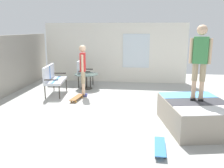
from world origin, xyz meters
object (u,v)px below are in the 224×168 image
(patio_chair_near_house, at_px, (83,71))
(skateboard_by_bench, at_px, (77,97))
(person_watching, at_px, (83,67))
(person_skater, at_px, (200,57))
(patio_table, at_px, (86,78))
(skateboard_spare, at_px, (160,147))
(patio_bench, at_px, (53,77))
(skate_ramp, at_px, (198,114))

(patio_chair_near_house, height_order, skateboard_by_bench, patio_chair_near_house)
(person_watching, bearing_deg, person_skater, -123.59)
(patio_table, height_order, skateboard_by_bench, patio_table)
(person_skater, relative_size, skateboard_by_bench, 2.10)
(person_skater, height_order, skateboard_by_bench, person_skater)
(skateboard_spare, bearing_deg, skateboard_by_bench, 38.61)
(patio_chair_near_house, bearing_deg, patio_bench, 151.39)
(person_skater, bearing_deg, person_watching, 56.41)
(skate_ramp, height_order, skateboard_spare, skate_ramp)
(person_skater, bearing_deg, skate_ramp, -172.99)
(person_skater, xyz_separation_m, skateboard_spare, (-1.40, 0.92, -1.54))
(skate_ramp, distance_m, person_watching, 4.06)
(person_watching, bearing_deg, patio_bench, 85.90)
(patio_table, xyz_separation_m, skateboard_spare, (-4.58, -2.47, -0.32))
(patio_table, xyz_separation_m, person_skater, (-3.18, -3.39, 1.22))
(patio_chair_near_house, relative_size, patio_table, 1.13)
(person_watching, xyz_separation_m, person_skater, (-2.16, -3.26, 0.61))
(skate_ramp, relative_size, patio_bench, 1.91)
(skate_ramp, relative_size, skateboard_by_bench, 3.05)
(skateboard_spare, bearing_deg, patio_chair_near_house, 28.45)
(skate_ramp, distance_m, patio_bench, 4.99)
(skate_ramp, height_order, patio_bench, patio_bench)
(patio_bench, relative_size, skateboard_spare, 1.62)
(patio_bench, distance_m, patio_table, 1.37)
(person_watching, relative_size, skateboard_by_bench, 2.11)
(skate_ramp, distance_m, person_skater, 1.32)
(patio_bench, xyz_separation_m, skateboard_spare, (-3.64, -3.45, -0.53))
(patio_chair_near_house, relative_size, skateboard_spare, 1.26)
(skateboard_by_bench, bearing_deg, patio_table, 1.32)
(person_watching, height_order, person_skater, person_skater)
(person_skater, bearing_deg, patio_chair_near_house, 45.18)
(skateboard_by_bench, bearing_deg, patio_chair_near_house, 7.90)
(person_watching, bearing_deg, skate_ramp, -125.07)
(patio_chair_near_house, bearing_deg, person_watching, -165.66)
(skate_ramp, xyz_separation_m, person_skater, (0.14, 0.02, 1.32))
(person_watching, xyz_separation_m, skateboard_by_bench, (-0.51, 0.10, -0.93))
(patio_bench, xyz_separation_m, patio_table, (0.94, -0.98, -0.21))
(person_skater, bearing_deg, patio_bench, 62.81)
(skateboard_spare, bearing_deg, patio_bench, 43.46)
(patio_bench, height_order, patio_chair_near_house, same)
(skate_ramp, bearing_deg, person_watching, 54.93)
(skateboard_by_bench, xyz_separation_m, skateboard_spare, (-3.05, -2.44, 0.00))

